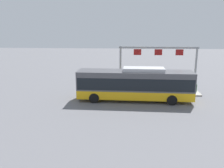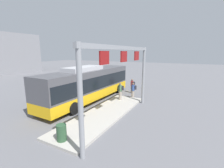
{
  "view_description": "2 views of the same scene",
  "coord_description": "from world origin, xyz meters",
  "px_view_note": "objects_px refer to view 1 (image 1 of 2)",
  "views": [
    {
      "loc": [
        0.8,
        23.6,
        7.46
      ],
      "look_at": [
        2.41,
        -1.24,
        1.41
      ],
      "focal_mm": 37.91,
      "sensor_mm": 36.0,
      "label": 1
    },
    {
      "loc": [
        -12.45,
        -9.2,
        4.8
      ],
      "look_at": [
        1.31,
        -1.83,
        1.61
      ],
      "focal_mm": 25.26,
      "sensor_mm": 36.0,
      "label": 2
    }
  ],
  "objects_px": {
    "person_waiting_near": "(112,84)",
    "trash_bin": "(195,88)",
    "person_boarding": "(93,85)",
    "bus_main": "(135,83)",
    "person_waiting_mid": "(124,84)"
  },
  "relations": [
    {
      "from": "bus_main",
      "to": "person_boarding",
      "type": "distance_m",
      "value": 5.51
    },
    {
      "from": "person_waiting_mid",
      "to": "trash_bin",
      "type": "relative_size",
      "value": 1.86
    },
    {
      "from": "bus_main",
      "to": "person_waiting_mid",
      "type": "bearing_deg",
      "value": -66.47
    },
    {
      "from": "person_waiting_near",
      "to": "trash_bin",
      "type": "distance_m",
      "value": 9.6
    },
    {
      "from": "person_waiting_mid",
      "to": "person_waiting_near",
      "type": "bearing_deg",
      "value": -144.26
    },
    {
      "from": "bus_main",
      "to": "person_waiting_mid",
      "type": "height_order",
      "value": "bus_main"
    },
    {
      "from": "bus_main",
      "to": "person_waiting_near",
      "type": "distance_m",
      "value": 4.58
    },
    {
      "from": "person_boarding",
      "to": "trash_bin",
      "type": "relative_size",
      "value": 1.86
    },
    {
      "from": "person_boarding",
      "to": "trash_bin",
      "type": "height_order",
      "value": "person_boarding"
    },
    {
      "from": "bus_main",
      "to": "person_boarding",
      "type": "relative_size",
      "value": 7.03
    },
    {
      "from": "bus_main",
      "to": "trash_bin",
      "type": "bearing_deg",
      "value": -153.83
    },
    {
      "from": "person_waiting_near",
      "to": "person_waiting_mid",
      "type": "xyz_separation_m",
      "value": [
        -1.45,
        0.78,
        0.16
      ]
    },
    {
      "from": "person_boarding",
      "to": "person_waiting_near",
      "type": "xyz_separation_m",
      "value": [
        -2.08,
        -0.91,
        0.0
      ]
    },
    {
      "from": "person_boarding",
      "to": "person_waiting_near",
      "type": "height_order",
      "value": "same"
    },
    {
      "from": "bus_main",
      "to": "person_boarding",
      "type": "bearing_deg",
      "value": -28.88
    }
  ]
}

